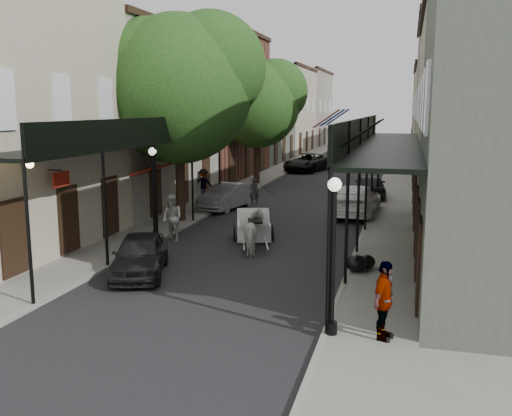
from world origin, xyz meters
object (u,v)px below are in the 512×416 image
Objects in this scene: pedestrian_sidewalk_left at (204,184)px; car_left_far at (307,162)px; carriage at (253,214)px; car_left_near at (140,255)px; pedestrian_walking at (172,218)px; car_right_far at (370,186)px; lamppost_left at (154,192)px; lamppost_right_far at (378,167)px; tree_far at (262,101)px; lamppost_right_near at (333,254)px; car_right_near at (356,200)px; car_left_mid at (227,196)px; horse at (255,232)px; tree_near at (188,83)px; pedestrian_sidewalk_right at (384,301)px.

pedestrian_sidewalk_left reaches higher than car_left_far.
carriage is 0.67× the size of car_left_near.
carriage is 3.34m from pedestrian_walking.
carriage is 0.48× the size of car_left_far.
car_right_far is (6.20, -13.63, -0.02)m from car_left_far.
lamppost_right_far is at bearing 55.65° from lamppost_left.
carriage is at bearing -76.96° from tree_far.
lamppost_right_near is at bearing -90.00° from lamppost_right_far.
car_left_mid is at bearing 2.48° from car_right_near.
horse is 9.47m from car_left_mid.
tree_far is at bearing -35.45° from car_right_far.
carriage reaches higher than car_left_far.
tree_near is 1.82× the size of car_right_near.
tree_far is 1.96× the size of car_right_far.
lamppost_left is 0.89× the size of car_left_mid.
car_right_far is at bearing 49.75° from car_left_mid.
lamppost_right_near is 1.00× the size of lamppost_left.
car_left_far reaches higher than car_left_near.
carriage is at bearing 116.61° from pedestrian_sidewalk_left.
tree_far is 20.00m from horse.
pedestrian_walking is at bearing 62.51° from pedestrian_sidewalk_right.
pedestrian_walking is at bearing -78.68° from car_left_far.
lamppost_right_near is 11.46m from lamppost_left.
car_left_near is at bearing 65.75° from car_right_far.
tree_far reaches higher than car_left_mid.
tree_far is 3.25× the size of carriage.
lamppost_right_far is 0.85× the size of car_right_far.
carriage is 1.51× the size of pedestrian_sidewalk_left.
car_left_near is (1.60, -8.56, -5.81)m from tree_near.
car_left_far is at bearing 77.96° from carriage.
lamppost_right_near is 0.67× the size of car_left_far.
pedestrian_sidewalk_left is 0.33× the size of car_right_near.
car_right_near reaches higher than car_left_far.
car_left_near is (1.50, -4.38, -1.38)m from lamppost_left.
lamppost_left reaches higher than pedestrian_sidewalk_right.
horse is (4.38, -0.63, -1.26)m from lamppost_left.
lamppost_right_near is at bearing -81.89° from carriage.
lamppost_right_near reaches higher than pedestrian_sidewalk_left.
carriage is at bearing 115.00° from lamppost_right_near.
car_left_near is (-7.88, 3.62, -0.37)m from pedestrian_sidewalk_right.
lamppost_right_far is 0.89× the size of car_left_mid.
car_left_near is at bearing -126.41° from carriage.
car_right_far is at bearing 52.79° from car_left_near.
car_left_near is at bearing -85.83° from tree_far.
tree_near is 15.39m from lamppost_right_near.
pedestrian_sidewalk_left is at bearing -12.54° from car_right_near.
carriage is 7.04m from car_left_mid.
pedestrian_sidewalk_right is 18.30m from car_left_mid.
lamppost_right_far reaches higher than pedestrian_walking.
lamppost_right_near is 0.94× the size of car_left_near.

